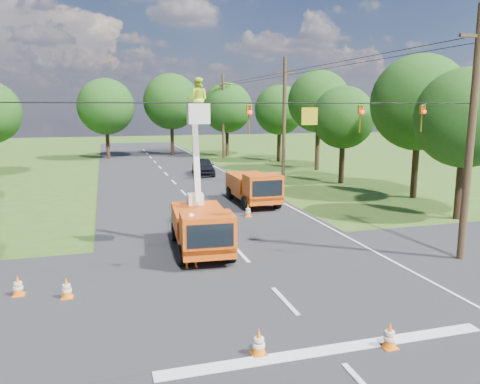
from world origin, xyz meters
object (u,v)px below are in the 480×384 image
object	(u,v)px
ground_worker	(192,243)
pole_right_near	(471,134)
tree_right_c	(343,118)
pole_right_mid	(284,120)
tree_far_b	(171,102)
tree_right_b	(419,103)
pole_right_far	(223,116)
tree_far_a	(106,107)
traffic_cone_1	(390,336)
bucket_truck	(201,216)
second_truck	(254,187)
traffic_cone_4	(67,288)
tree_right_e	(279,110)
traffic_cone_2	(225,226)
tree_right_d	(319,101)
traffic_cone_0	(259,342)
distant_car	(203,166)
traffic_cone_5	(18,286)
traffic_cone_3	(248,211)

from	to	relation	value
ground_worker	pole_right_near	size ratio (longest dim) A/B	0.20
ground_worker	tree_right_c	xyz separation A→B (m)	(15.49, 17.03, 4.29)
pole_right_mid	tree_far_b	distance (m)	25.65
tree_right_b	pole_right_far	bearing A→B (deg)	103.07
tree_far_a	traffic_cone_1	bearing A→B (deg)	-82.34
bucket_truck	second_truck	size ratio (longest dim) A/B	1.26
traffic_cone_4	pole_right_near	world-z (taller)	pole_right_near
pole_right_far	tree_right_e	world-z (taller)	pole_right_far
traffic_cone_2	pole_right_far	distance (m)	34.76
tree_right_d	traffic_cone_0	bearing A→B (deg)	-117.55
distant_car	tree_right_c	bearing A→B (deg)	-31.53
pole_right_far	tree_far_b	bearing A→B (deg)	137.73
traffic_cone_1	traffic_cone_4	xyz separation A→B (m)	(-8.25, 5.71, 0.00)
traffic_cone_0	traffic_cone_4	size ratio (longest dim) A/B	1.00
tree_right_d	pole_right_far	bearing A→B (deg)	115.86
tree_right_e	traffic_cone_0	bearing A→B (deg)	-111.40
bucket_truck	traffic_cone_5	world-z (taller)	bucket_truck
bucket_truck	tree_far_a	xyz separation A→B (m)	(-3.49, 39.06, 4.59)
distant_car	pole_right_mid	world-z (taller)	pole_right_mid
ground_worker	tree_far_b	world-z (taller)	tree_far_b
second_truck	pole_right_near	distance (m)	14.25
tree_right_b	tree_far_b	bearing A→B (deg)	109.98
traffic_cone_3	traffic_cone_4	size ratio (longest dim) A/B	1.00
tree_right_d	traffic_cone_1	bearing A→B (deg)	-112.23
traffic_cone_4	traffic_cone_3	bearing A→B (deg)	46.05
tree_far_b	ground_worker	bearing A→B (deg)	-97.01
second_truck	pole_right_near	world-z (taller)	pole_right_near
pole_right_far	tree_far_a	size ratio (longest dim) A/B	1.05
tree_right_b	traffic_cone_3	bearing A→B (deg)	-169.30
traffic_cone_4	traffic_cone_5	distance (m)	1.69
traffic_cone_3	tree_far_a	distance (m)	34.68
tree_right_d	second_truck	bearing A→B (deg)	-128.10
tree_far_a	pole_right_far	bearing A→B (deg)	-12.53
traffic_cone_5	tree_right_e	distance (m)	41.00
bucket_truck	tree_right_c	bearing A→B (deg)	49.54
pole_right_near	tree_right_e	distance (m)	35.41
traffic_cone_0	tree_right_d	world-z (taller)	tree_right_d
pole_right_far	tree_right_c	world-z (taller)	pole_right_far
ground_worker	traffic_cone_4	world-z (taller)	ground_worker
tree_far_a	traffic_cone_0	bearing A→B (deg)	-86.22
traffic_cone_0	traffic_cone_1	xyz separation A→B (m)	(3.35, -0.60, 0.00)
ground_worker	tree_right_d	distance (m)	30.83
second_truck	traffic_cone_0	xyz separation A→B (m)	(-5.51, -17.69, -0.77)
traffic_cone_3	traffic_cone_4	xyz separation A→B (m)	(-9.05, -9.38, 0.00)
traffic_cone_4	traffic_cone_2	bearing A→B (deg)	42.40
traffic_cone_2	tree_far_a	distance (m)	37.26
traffic_cone_1	bucket_truck	bearing A→B (deg)	107.84
ground_worker	pole_right_far	size ratio (longest dim) A/B	0.20
traffic_cone_4	tree_right_d	xyz separation A→B (m)	(21.53, 26.78, 6.32)
tree_right_d	tree_right_e	distance (m)	8.11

